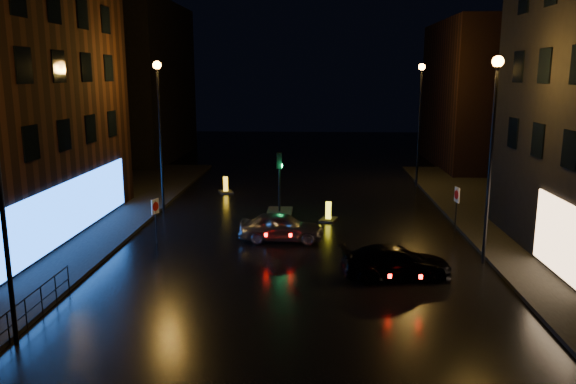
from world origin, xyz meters
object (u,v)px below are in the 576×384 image
object	(u,v)px
silver_hatchback	(282,227)
dark_sedan	(396,262)
bollard_near	(328,216)
road_sign_left	(155,210)
bollard_far	(226,189)
road_sign_right	(457,199)
traffic_signal	(279,205)

from	to	relation	value
silver_hatchback	dark_sedan	bearing A→B (deg)	-133.36
bollard_near	road_sign_left	world-z (taller)	road_sign_left
bollard_far	silver_hatchback	bearing A→B (deg)	-87.39
silver_hatchback	road_sign_right	bearing A→B (deg)	-76.28
silver_hatchback	road_sign_left	world-z (taller)	road_sign_left
silver_hatchback	bollard_far	xyz separation A→B (m)	(-4.36, 10.77, -0.44)
dark_sedan	road_sign_right	distance (m)	7.60
dark_sedan	road_sign_right	xyz separation A→B (m)	(3.80, 6.49, 1.09)
silver_hatchback	dark_sedan	world-z (taller)	silver_hatchback
dark_sedan	bollard_near	xyz separation A→B (m)	(-2.40, 8.50, -0.39)
bollard_far	traffic_signal	bearing A→B (deg)	-73.91
traffic_signal	road_sign_left	bearing A→B (deg)	-131.34
traffic_signal	road_sign_right	bearing A→B (deg)	-21.15
road_sign_left	road_sign_right	size ratio (longest dim) A/B	0.92
road_sign_left	road_sign_right	world-z (taller)	road_sign_right
dark_sedan	road_sign_left	size ratio (longest dim) A/B	2.02
traffic_signal	dark_sedan	distance (m)	11.18
dark_sedan	silver_hatchback	bearing A→B (deg)	37.67
dark_sedan	bollard_near	world-z (taller)	dark_sedan
traffic_signal	dark_sedan	size ratio (longest dim) A/B	0.81
traffic_signal	silver_hatchback	xyz separation A→B (m)	(0.44, -5.27, 0.17)
traffic_signal	road_sign_left	distance (m)	8.09
bollard_near	traffic_signal	bearing A→B (deg)	167.26
silver_hatchback	bollard_near	world-z (taller)	silver_hatchback
bollard_near	road_sign_right	xyz separation A→B (m)	(6.21, -2.01, 1.48)
traffic_signal	bollard_near	world-z (taller)	traffic_signal
traffic_signal	bollard_far	distance (m)	6.76
bollard_far	road_sign_left	world-z (taller)	road_sign_left
bollard_far	road_sign_left	size ratio (longest dim) A/B	0.67
bollard_near	bollard_far	size ratio (longest dim) A/B	0.94
bollard_near	road_sign_left	bearing A→B (deg)	-135.00
silver_hatchback	road_sign_left	distance (m)	5.85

